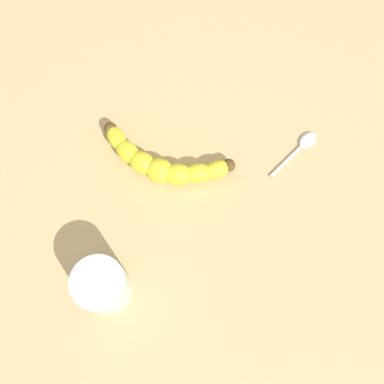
{
  "coord_description": "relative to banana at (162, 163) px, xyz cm",
  "views": [
    {
      "loc": [
        -24.62,
        8.2,
        77.88
      ],
      "look_at": [
        -2.65,
        -0.93,
        5.0
      ],
      "focal_mm": 44.73,
      "sensor_mm": 36.0,
      "label": 1
    }
  ],
  "objects": [
    {
      "name": "wooden_tabletop",
      "position": [
        -3.76,
        -1.66,
        -3.5
      ],
      "size": [
        120.0,
        120.0,
        3.0
      ],
      "primitive_type": "cube",
      "color": "tan",
      "rests_on": "ground"
    },
    {
      "name": "banana",
      "position": [
        0.0,
        0.0,
        0.0
      ],
      "size": [
        16.38,
        18.15,
        4.0
      ],
      "rotation": [
        0.0,
        0.0,
        3.99
      ],
      "color": "yellow",
      "rests_on": "wooden_tabletop"
    },
    {
      "name": "smoothie_glass",
      "position": [
        -15.39,
        15.37,
        2.26
      ],
      "size": [
        7.84,
        7.84,
        8.51
      ],
      "color": "silver",
      "rests_on": "wooden_tabletop"
    },
    {
      "name": "teaspoon",
      "position": [
        -5.22,
        -23.95,
        -1.6
      ],
      "size": [
        5.55,
        10.92,
        0.8
      ],
      "rotation": [
        0.0,
        0.0,
        5.1
      ],
      "color": "silver",
      "rests_on": "wooden_tabletop"
    }
  ]
}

